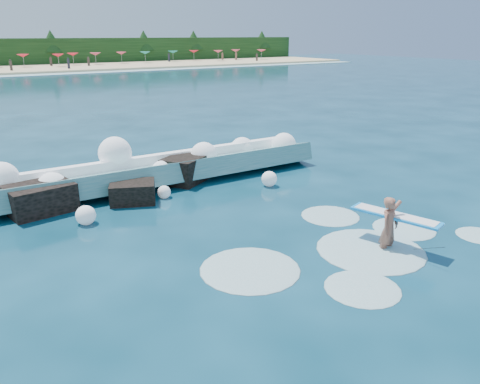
{
  "coord_description": "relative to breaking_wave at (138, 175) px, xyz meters",
  "views": [
    {
      "loc": [
        -5.87,
        -9.44,
        5.82
      ],
      "look_at": [
        1.5,
        2.0,
        1.2
      ],
      "focal_mm": 35.0,
      "sensor_mm": 36.0,
      "label": 1
    }
  ],
  "objects": [
    {
      "name": "surfer_with_board",
      "position": [
        3.88,
        -9.34,
        0.21
      ],
      "size": [
        1.29,
        3.01,
        1.86
      ],
      "color": "#965946",
      "rests_on": "ground"
    },
    {
      "name": "surf_foam",
      "position": [
        2.7,
        -8.77,
        -0.48
      ],
      "size": [
        9.09,
        5.83,
        0.15
      ],
      "color": "silver",
      "rests_on": "ground"
    },
    {
      "name": "breaking_wave",
      "position": [
        0.0,
        0.0,
        0.0
      ],
      "size": [
        15.92,
        2.57,
        1.37
      ],
      "color": "teal",
      "rests_on": "ground"
    },
    {
      "name": "wave_spray",
      "position": [
        0.42,
        -0.06,
        0.41
      ],
      "size": [
        14.67,
        4.53,
        1.99
      ],
      "color": "white",
      "rests_on": "ground"
    },
    {
      "name": "rock_cluster",
      "position": [
        -1.24,
        -0.89,
        -0.09
      ],
      "size": [
        7.98,
        3.13,
        1.23
      ],
      "color": "black",
      "rests_on": "ground"
    },
    {
      "name": "ground",
      "position": [
        -0.4,
        -7.82,
        -0.48
      ],
      "size": [
        200.0,
        200.0,
        0.0
      ],
      "primitive_type": "plane",
      "color": "#072D3A",
      "rests_on": "ground"
    }
  ]
}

